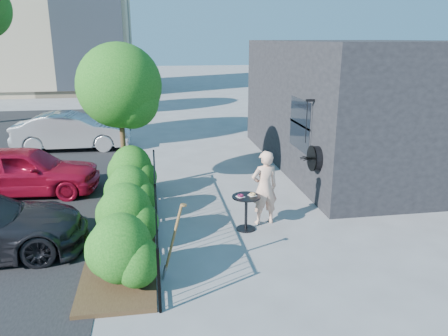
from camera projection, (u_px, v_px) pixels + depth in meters
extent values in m
plane|color=gray|center=(224.00, 227.00, 9.83)|extent=(120.00, 120.00, 0.00)
cube|color=black|center=(367.00, 104.00, 14.37)|extent=(6.00, 9.00, 4.00)
cube|color=black|center=(300.00, 125.00, 11.97)|extent=(0.04, 1.60, 1.40)
cube|color=black|center=(300.00, 125.00, 11.97)|extent=(0.05, 1.70, 0.06)
cylinder|color=black|center=(316.00, 158.00, 10.70)|extent=(0.18, 0.60, 0.60)
cylinder|color=black|center=(312.00, 158.00, 10.68)|extent=(0.03, 0.64, 0.64)
cube|color=black|center=(311.00, 100.00, 10.78)|extent=(0.25, 0.06, 0.06)
cylinder|color=black|center=(306.00, 122.00, 10.92)|extent=(0.02, 0.02, 1.05)
cylinder|color=black|center=(159.00, 281.00, 6.60)|extent=(0.05, 0.05, 1.10)
cylinder|color=black|center=(156.00, 208.00, 9.44)|extent=(0.05, 0.05, 1.10)
cylinder|color=black|center=(154.00, 169.00, 12.27)|extent=(0.05, 0.05, 1.10)
cube|color=black|center=(155.00, 186.00, 9.29)|extent=(0.03, 6.00, 0.03)
cube|color=black|center=(157.00, 227.00, 9.56)|extent=(0.03, 6.00, 0.03)
cylinder|color=black|center=(159.00, 278.00, 6.69)|extent=(0.02, 0.02, 1.04)
cylinder|color=black|center=(159.00, 271.00, 6.88)|extent=(0.02, 0.02, 1.04)
cylinder|color=black|center=(158.00, 265.00, 7.07)|extent=(0.02, 0.02, 1.04)
cylinder|color=black|center=(158.00, 259.00, 7.26)|extent=(0.02, 0.02, 1.04)
cylinder|color=black|center=(158.00, 253.00, 7.45)|extent=(0.02, 0.02, 1.04)
cylinder|color=black|center=(158.00, 248.00, 7.64)|extent=(0.02, 0.02, 1.04)
cylinder|color=black|center=(157.00, 243.00, 7.83)|extent=(0.02, 0.02, 1.04)
cylinder|color=black|center=(157.00, 238.00, 8.02)|extent=(0.02, 0.02, 1.04)
cylinder|color=black|center=(157.00, 233.00, 8.21)|extent=(0.02, 0.02, 1.04)
cylinder|color=black|center=(157.00, 229.00, 8.40)|extent=(0.02, 0.02, 1.04)
cylinder|color=black|center=(157.00, 225.00, 8.58)|extent=(0.02, 0.02, 1.04)
cylinder|color=black|center=(157.00, 221.00, 8.77)|extent=(0.02, 0.02, 1.04)
cylinder|color=black|center=(156.00, 217.00, 8.96)|extent=(0.02, 0.02, 1.04)
cylinder|color=black|center=(156.00, 213.00, 9.15)|extent=(0.02, 0.02, 1.04)
cylinder|color=black|center=(156.00, 210.00, 9.34)|extent=(0.02, 0.02, 1.04)
cylinder|color=black|center=(156.00, 206.00, 9.53)|extent=(0.02, 0.02, 1.04)
cylinder|color=black|center=(156.00, 203.00, 9.72)|extent=(0.02, 0.02, 1.04)
cylinder|color=black|center=(156.00, 200.00, 9.91)|extent=(0.02, 0.02, 1.04)
cylinder|color=black|center=(156.00, 197.00, 10.10)|extent=(0.02, 0.02, 1.04)
cylinder|color=black|center=(155.00, 194.00, 10.29)|extent=(0.02, 0.02, 1.04)
cylinder|color=black|center=(155.00, 191.00, 10.48)|extent=(0.02, 0.02, 1.04)
cylinder|color=black|center=(155.00, 188.00, 10.66)|extent=(0.02, 0.02, 1.04)
cylinder|color=black|center=(155.00, 186.00, 10.85)|extent=(0.02, 0.02, 1.04)
cylinder|color=black|center=(155.00, 183.00, 11.04)|extent=(0.02, 0.02, 1.04)
cylinder|color=black|center=(155.00, 181.00, 11.23)|extent=(0.02, 0.02, 1.04)
cylinder|color=black|center=(155.00, 178.00, 11.42)|extent=(0.02, 0.02, 1.04)
cylinder|color=black|center=(155.00, 176.00, 11.61)|extent=(0.02, 0.02, 1.04)
cylinder|color=black|center=(155.00, 174.00, 11.80)|extent=(0.02, 0.02, 1.04)
cylinder|color=black|center=(155.00, 172.00, 11.99)|extent=(0.02, 0.02, 1.04)
cylinder|color=black|center=(154.00, 170.00, 12.18)|extent=(0.02, 0.02, 1.04)
cube|color=#382616|center=(125.00, 232.00, 9.47)|extent=(1.30, 6.00, 0.08)
ellipsoid|color=#124F12|center=(121.00, 251.00, 7.22)|extent=(1.10, 1.10, 1.24)
ellipsoid|color=#124F12|center=(126.00, 214.00, 8.73)|extent=(1.10, 1.10, 1.24)
ellipsoid|color=#124F12|center=(129.00, 189.00, 10.15)|extent=(1.10, 1.10, 1.24)
ellipsoid|color=#124F12|center=(131.00, 172.00, 11.47)|extent=(1.10, 1.10, 1.24)
cylinder|color=#3F2B19|center=(123.00, 149.00, 11.77)|extent=(0.14, 0.14, 2.40)
sphere|color=#124F12|center=(119.00, 88.00, 11.30)|extent=(2.20, 2.20, 2.20)
sphere|color=#124F12|center=(132.00, 101.00, 11.25)|extent=(1.43, 1.43, 1.43)
cylinder|color=black|center=(246.00, 197.00, 9.47)|extent=(0.63, 0.63, 0.03)
cylinder|color=black|center=(246.00, 213.00, 9.58)|extent=(0.06, 0.06, 0.75)
cylinder|color=black|center=(246.00, 229.00, 9.69)|extent=(0.42, 0.42, 0.03)
cube|color=white|center=(240.00, 197.00, 9.42)|extent=(0.20, 0.20, 0.01)
cube|color=white|center=(252.00, 195.00, 9.50)|extent=(0.20, 0.20, 0.01)
torus|color=#4F0D22|center=(240.00, 196.00, 9.42)|extent=(0.14, 0.14, 0.05)
torus|color=tan|center=(252.00, 194.00, 9.49)|extent=(0.14, 0.14, 0.05)
imported|color=#EAB297|center=(264.00, 188.00, 9.78)|extent=(0.68, 0.51, 1.71)
cylinder|color=brown|center=(173.00, 238.00, 7.57)|extent=(0.37, 0.05, 1.24)
cube|color=gray|center=(164.00, 272.00, 7.72)|extent=(0.09, 0.18, 0.26)
cylinder|color=brown|center=(184.00, 205.00, 7.42)|extent=(0.11, 0.10, 0.06)
imported|color=#AA0E2A|center=(25.00, 170.00, 11.73)|extent=(3.99, 1.87, 1.32)
imported|color=#A3A3A7|center=(72.00, 131.00, 16.50)|extent=(4.26, 1.56, 1.40)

